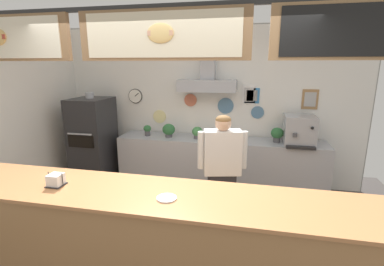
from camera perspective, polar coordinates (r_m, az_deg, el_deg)
back_wall_assembly at (r=4.97m, az=3.08°, el=6.09°), size 5.34×2.76×2.79m
service_counter at (r=2.77m, az=-6.94°, el=-22.02°), size 4.33×0.74×1.07m
back_prep_counter at (r=4.96m, az=5.50°, el=-6.39°), size 3.50×0.59×0.90m
pizza_oven at (r=5.29m, az=-19.25°, el=-1.88°), size 0.61×0.76×1.68m
shop_worker at (r=3.59m, az=6.05°, el=-7.84°), size 0.60×0.32×1.55m
espresso_machine at (r=4.77m, az=20.83°, el=0.55°), size 0.47×0.57×0.46m
potted_thyme at (r=4.81m, az=1.09°, el=0.15°), size 0.18×0.18×0.21m
potted_sage at (r=4.92m, az=-4.73°, el=0.62°), size 0.22×0.22×0.24m
potted_basil at (r=5.08m, az=-9.00°, el=0.66°), size 0.13×0.13×0.19m
potted_oregano at (r=4.78m, az=16.82°, el=-0.18°), size 0.20×0.20×0.24m
napkin_holder at (r=2.88m, az=-25.80°, el=-8.61°), size 0.15×0.14×0.13m
condiment_plate at (r=2.39m, az=-5.15°, el=-12.95°), size 0.17×0.17×0.01m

